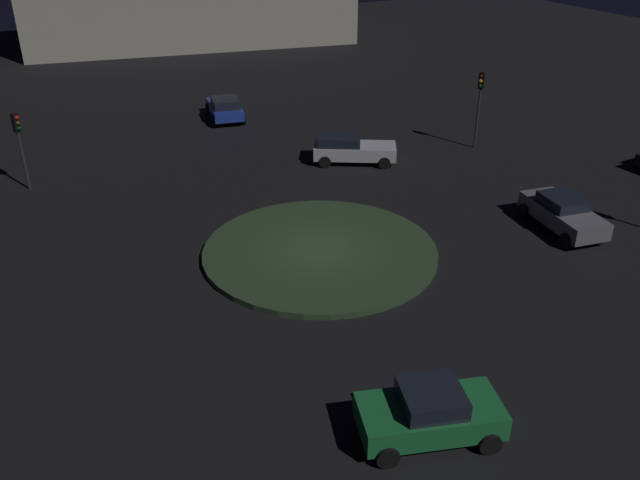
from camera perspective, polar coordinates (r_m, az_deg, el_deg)
ground_plane at (r=27.88m, az=0.00°, el=-1.18°), size 116.24×116.24×0.00m
roundabout_island at (r=27.82m, az=0.00°, el=-0.97°), size 9.67×9.67×0.24m
car_silver at (r=37.15m, az=2.65°, el=7.71°), size 3.73×4.72×1.50m
car_grey at (r=31.42m, az=19.82°, el=2.17°), size 4.51×2.57×1.53m
car_blue at (r=44.79m, az=-8.04°, el=10.99°), size 4.30×2.69×1.49m
car_green at (r=19.14m, az=9.27°, el=-14.21°), size 2.95×4.26×1.60m
traffic_light_northwest at (r=39.64m, az=13.35°, el=11.82°), size 0.37×0.40×4.37m
traffic_light_southwest at (r=35.99m, az=-24.08°, el=8.02°), size 0.39×0.38×3.90m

